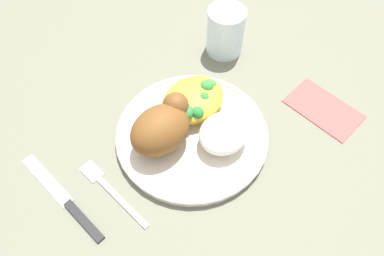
{
  "coord_description": "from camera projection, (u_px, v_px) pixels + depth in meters",
  "views": [
    {
      "loc": [
        -0.21,
        -0.23,
        0.5
      ],
      "look_at": [
        0.0,
        0.0,
        0.03
      ],
      "focal_mm": 33.85,
      "sensor_mm": 36.0,
      "label": 1
    }
  ],
  "objects": [
    {
      "name": "mac_cheese_with_broccoli",
      "position": [
        193.0,
        100.0,
        0.58
      ],
      "size": [
        0.11,
        0.09,
        0.05
      ],
      "color": "gold",
      "rests_on": "plate"
    },
    {
      "name": "roasted_chicken",
      "position": [
        162.0,
        127.0,
        0.54
      ],
      "size": [
        0.11,
        0.07,
        0.07
      ],
      "color": "brown",
      "rests_on": "plate"
    },
    {
      "name": "rice_pile",
      "position": [
        224.0,
        133.0,
        0.55
      ],
      "size": [
        0.08,
        0.07,
        0.04
      ],
      "primitive_type": "ellipsoid",
      "color": "white",
      "rests_on": "plate"
    },
    {
      "name": "fork",
      "position": [
        110.0,
        190.0,
        0.53
      ],
      "size": [
        0.02,
        0.14,
        0.01
      ],
      "color": "silver",
      "rests_on": "ground_plane"
    },
    {
      "name": "ground_plane",
      "position": [
        192.0,
        137.0,
        0.59
      ],
      "size": [
        2.0,
        2.0,
        0.0
      ],
      "primitive_type": "plane",
      "color": "#666753"
    },
    {
      "name": "napkin",
      "position": [
        324.0,
        108.0,
        0.62
      ],
      "size": [
        0.08,
        0.12,
        0.0
      ],
      "primitive_type": "cube",
      "rotation": [
        0.0,
        0.0,
        0.03
      ],
      "color": "#DB4C47",
      "rests_on": "ground_plane"
    },
    {
      "name": "plate",
      "position": [
        192.0,
        134.0,
        0.58
      ],
      "size": [
        0.24,
        0.24,
        0.02
      ],
      "color": "beige",
      "rests_on": "ground_plane"
    },
    {
      "name": "knife",
      "position": [
        69.0,
        204.0,
        0.52
      ],
      "size": [
        0.03,
        0.19,
        0.01
      ],
      "color": "black",
      "rests_on": "ground_plane"
    },
    {
      "name": "water_glass",
      "position": [
        225.0,
        31.0,
        0.66
      ],
      "size": [
        0.07,
        0.07,
        0.09
      ],
      "primitive_type": "cylinder",
      "color": "silver",
      "rests_on": "ground_plane"
    }
  ]
}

